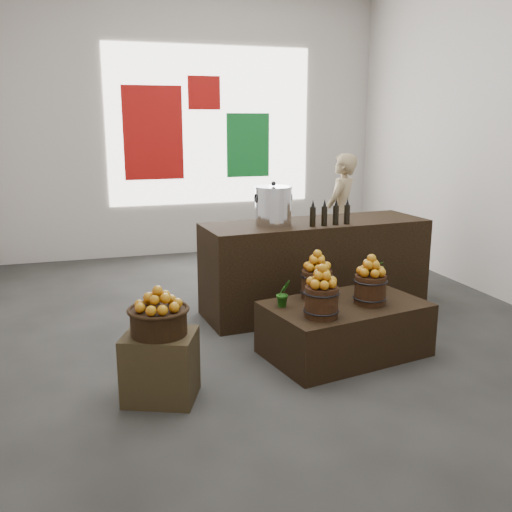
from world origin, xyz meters
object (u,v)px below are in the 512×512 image
object	(u,v)px
crate	(161,366)
shopper	(341,214)
display_table	(345,329)
counter	(315,267)
stock_pot_left	(273,207)
wicker_basket	(159,322)

from	to	relation	value
crate	shopper	size ratio (longest dim) A/B	0.32
display_table	counter	bearing A→B (deg)	69.00
counter	shopper	xyz separation A→B (m)	(1.00, 1.46, 0.32)
display_table	shopper	bearing A→B (deg)	54.77
display_table	counter	world-z (taller)	counter
crate	stock_pot_left	bearing A→B (deg)	47.32
counter	wicker_basket	bearing A→B (deg)	-144.72
display_table	counter	distance (m)	1.27
shopper	counter	bearing A→B (deg)	12.05
wicker_basket	display_table	distance (m)	1.80
counter	stock_pot_left	xyz separation A→B (m)	(-0.51, -0.04, 0.70)
wicker_basket	counter	world-z (taller)	counter
crate	counter	distance (m)	2.53
wicker_basket	counter	distance (m)	2.52
wicker_basket	display_table	bearing A→B (deg)	12.05
display_table	stock_pot_left	world-z (taller)	stock_pot_left
crate	stock_pot_left	world-z (taller)	stock_pot_left
wicker_basket	counter	bearing A→B (deg)	39.36
display_table	shopper	size ratio (longest dim) A/B	0.85
counter	stock_pot_left	distance (m)	0.86
shopper	display_table	bearing A→B (deg)	22.01
crate	wicker_basket	world-z (taller)	wicker_basket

